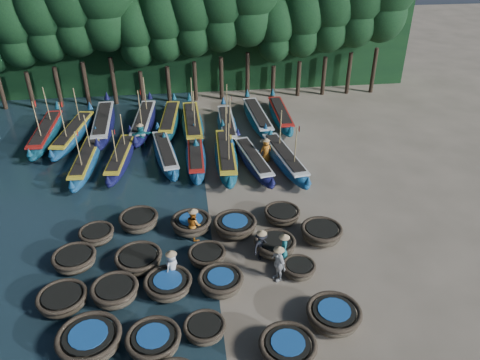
{
  "coord_description": "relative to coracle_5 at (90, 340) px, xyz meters",
  "views": [
    {
      "loc": [
        -1.0,
        -19.41,
        15.07
      ],
      "look_at": [
        1.94,
        3.57,
        1.3
      ],
      "focal_mm": 35.0,
      "sensor_mm": 36.0,
      "label": 1
    }
  ],
  "objects": [
    {
      "name": "fisherman_2",
      "position": [
        4.33,
        6.58,
        0.42
      ],
      "size": [
        0.93,
        1.03,
        1.92
      ],
      "rotation": [
        0.0,
        0.0,
        1.98
      ],
      "color": "#C76E1A",
      "rests_on": "ground"
    },
    {
      "name": "long_boat_7",
      "position": [
        8.51,
        13.7,
        0.01
      ],
      "size": [
        2.52,
        7.35,
        1.31
      ],
      "rotation": [
        0.0,
        0.0,
        0.17
      ],
      "color": "#0F103A",
      "rests_on": "ground"
    },
    {
      "name": "coracle_19",
      "position": [
        10.81,
        5.54,
        -0.01
      ],
      "size": [
        2.22,
        2.22,
        0.83
      ],
      "rotation": [
        0.0,
        0.0,
        0.13
      ],
      "color": "#4B412F",
      "rests_on": "ground"
    },
    {
      "name": "coracle_24",
      "position": [
        9.17,
        7.56,
        -0.11
      ],
      "size": [
        2.17,
        2.17,
        0.66
      ],
      "rotation": [
        0.0,
        0.0,
        0.18
      ],
      "color": "#4B412F",
      "rests_on": "ground"
    },
    {
      "name": "coracle_23",
      "position": [
        6.48,
        6.78,
        -0.04
      ],
      "size": [
        2.3,
        2.3,
        0.77
      ],
      "rotation": [
        0.0,
        0.0,
        -0.06
      ],
      "color": "#4B412F",
      "rests_on": "ground"
    },
    {
      "name": "long_boat_13",
      "position": [
        3.06,
        20.87,
        0.05
      ],
      "size": [
        2.16,
        8.0,
        1.41
      ],
      "rotation": [
        0.0,
        0.0,
        -0.1
      ],
      "color": "navy",
      "rests_on": "ground"
    },
    {
      "name": "fisherman_0",
      "position": [
        3.21,
        3.51,
        0.39
      ],
      "size": [
        0.89,
        0.94,
        1.82
      ],
      "rotation": [
        0.0,
        0.0,
        4.05
      ],
      "color": "silver",
      "rests_on": "ground"
    },
    {
      "name": "coracle_7",
      "position": [
        4.47,
        0.1,
        -0.11
      ],
      "size": [
        1.98,
        1.98,
        0.66
      ],
      "rotation": [
        0.0,
        0.0,
        0.28
      ],
      "color": "#4B412F",
      "rests_on": "ground"
    },
    {
      "name": "fisherman_4",
      "position": [
        8.02,
        2.98,
        0.46
      ],
      "size": [
        0.79,
        1.13,
        1.98
      ],
      "rotation": [
        0.0,
        0.0,
        5.09
      ],
      "color": "silver",
      "rests_on": "ground"
    },
    {
      "name": "long_boat_15",
      "position": [
        7.37,
        19.36,
        0.06
      ],
      "size": [
        1.57,
        8.04,
        3.41
      ],
      "rotation": [
        0.0,
        0.0,
        -0.02
      ],
      "color": "navy",
      "rests_on": "ground"
    },
    {
      "name": "coracle_17",
      "position": [
        4.85,
        4.56,
        -0.09
      ],
      "size": [
        2.01,
        2.01,
        0.69
      ],
      "rotation": [
        0.0,
        0.0,
        -0.21
      ],
      "color": "#4B412F",
      "rests_on": "ground"
    },
    {
      "name": "long_boat_17",
      "position": [
        11.79,
        20.86,
        0.05
      ],
      "size": [
        1.54,
        8.01,
        1.41
      ],
      "rotation": [
        0.0,
        0.0,
        -0.02
      ],
      "color": "navy",
      "rests_on": "ground"
    },
    {
      "name": "foliage_wall",
      "position": [
        5.22,
        29.89,
        4.51
      ],
      "size": [
        40.0,
        3.0,
        10.0
      ],
      "primitive_type": "cube",
      "color": "black",
      "rests_on": "ground"
    },
    {
      "name": "coracle_9",
      "position": [
        9.78,
        0.07,
        -0.03
      ],
      "size": [
        2.79,
        2.79,
        0.78
      ],
      "rotation": [
        0.0,
        0.0,
        -0.39
      ],
      "color": "#4B412F",
      "rests_on": "ground"
    },
    {
      "name": "tree_12",
      "position": [
        16.82,
        26.39,
        6.84
      ],
      "size": [
        4.51,
        4.51,
        10.63
      ],
      "color": "black",
      "rests_on": "ground"
    },
    {
      "name": "coracle_12",
      "position": [
        3.01,
        2.79,
        -0.07
      ],
      "size": [
        2.35,
        2.35,
        0.73
      ],
      "rotation": [
        0.0,
        0.0,
        -0.18
      ],
      "color": "#4B412F",
      "rests_on": "ground"
    },
    {
      "name": "tree_11",
      "position": [
        14.52,
        26.39,
        6.16
      ],
      "size": [
        4.09,
        4.09,
        9.65
      ],
      "color": "black",
      "rests_on": "ground"
    },
    {
      "name": "tree_8",
      "position": [
        7.62,
        26.39,
        7.51
      ],
      "size": [
        4.92,
        4.92,
        11.6
      ],
      "color": "black",
      "rests_on": "ground"
    },
    {
      "name": "fisherman_6",
      "position": [
        9.47,
        14.38,
        0.39
      ],
      "size": [
        0.88,
        0.66,
        1.82
      ],
      "rotation": [
        0.0,
        0.0,
        3.34
      ],
      "color": "#C76E1A",
      "rests_on": "ground"
    },
    {
      "name": "coracle_10",
      "position": [
        -1.5,
        2.46,
        -0.09
      ],
      "size": [
        2.43,
        2.43,
        0.7
      ],
      "rotation": [
        0.0,
        0.0,
        0.24
      ],
      "color": "#4B412F",
      "rests_on": "ground"
    },
    {
      "name": "coracle_8",
      "position": [
        7.54,
        -1.31,
        -0.02
      ],
      "size": [
        2.33,
        2.33,
        0.8
      ],
      "rotation": [
        0.0,
        0.0,
        -0.13
      ],
      "color": "#4B412F",
      "rests_on": "ground"
    },
    {
      "name": "long_boat_12",
      "position": [
        1.08,
        20.77,
        0.1
      ],
      "size": [
        2.24,
        8.71,
        3.71
      ],
      "rotation": [
        0.0,
        0.0,
        -0.08
      ],
      "color": "#0F103A",
      "rests_on": "ground"
    },
    {
      "name": "coracle_5",
      "position": [
        0.0,
        0.0,
        0.0
      ],
      "size": [
        2.92,
        2.92,
        0.84
      ],
      "rotation": [
        0.0,
        0.0,
        -0.27
      ],
      "color": "#4B412F",
      "rests_on": "ground"
    },
    {
      "name": "coracle_11",
      "position": [
        0.71,
        2.57,
        -0.01
      ],
      "size": [
        2.14,
        2.14,
        0.83
      ],
      "rotation": [
        0.0,
        0.0,
        0.13
      ],
      "color": "#4B412F",
      "rests_on": "ground"
    },
    {
      "name": "long_boat_4",
      "position": [
        2.77,
        15.36,
        0.03
      ],
      "size": [
        2.5,
        7.55,
        1.34
      ],
      "rotation": [
        0.0,
        0.0,
        0.16
      ],
      "color": "navy",
      "rests_on": "ground"
    },
    {
      "name": "tree_7",
      "position": [
        5.32,
        26.39,
        6.84
      ],
      "size": [
        4.51,
        4.51,
        10.63
      ],
      "color": "black",
      "rests_on": "ground"
    },
    {
      "name": "tree_10",
      "position": [
        12.22,
        26.39,
        5.48
      ],
      "size": [
        3.68,
        3.68,
        8.68
      ],
      "color": "black",
      "rests_on": "ground"
    },
    {
      "name": "fisherman_3",
      "position": [
        7.5,
        4.53,
        0.35
      ],
      "size": [
        1.17,
        1.11,
        1.79
      ],
      "rotation": [
        0.0,
        0.0,
        0.69
      ],
      "color": "black",
      "rests_on": "ground"
    },
    {
      "name": "coracle_21",
      "position": [
        1.44,
        7.82,
        -0.02
      ],
      "size": [
        2.44,
        2.44,
        0.82
      ],
      "rotation": [
        0.0,
        0.0,
        -0.32
      ],
      "color": "#4B412F",
      "rests_on": "ground"
    },
    {
      "name": "tree_5",
      "position": [
        0.72,
        26.39,
        5.48
      ],
      "size": [
        3.68,
        3.68,
        8.68
      ],
      "color": "black",
      "rests_on": "ground"
    },
    {
      "name": "coracle_13",
      "position": [
        5.35,
        2.6,
        -0.0
      ],
      "size": [
        2.46,
        2.46,
        0.83
      ],
      "rotation": [
        0.0,
        0.0,
        0.39
      ],
      "color": "#4B412F",
      "rests_on": "ground"
    },
    {
      "name": "long_boat_8",
      "position": [
        10.57,
        13.64,
        0.07
      ],
      "size": [
        2.62,
        8.11,
        3.48
      ],
      "rotation": [
        0.0,
        0.0,
        0.15
      ],
      "color": "navy",
      "rests_on": "ground"
    },
    {
      "name": "long_boat_3",
      "position": [
        -0.16,
        15.13,
        0.02
      ],
      "size": [
        2.1,
        7.47,
        3.19
      ],
      "rotation": [
        0.0,
        0.0,
        -0.11
      ],
      "color": "#0F103A",
      "rests_on": "ground"
    },
    {
      "name": "long_boat_5",
      "position": [
        4.78,
        14.77,
        0.02
      ],
      "size": [
        1.42,
        7.58,
        1.33
      ],
      "rotation": [
        0.0,
        0.0,
        -0.01
      ],
      "color": "navy",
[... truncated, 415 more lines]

